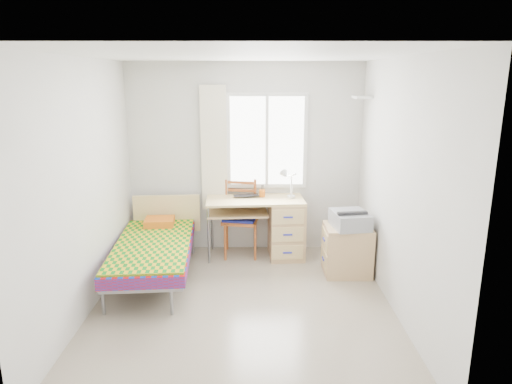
# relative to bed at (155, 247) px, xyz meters

# --- Properties ---
(floor) EXTENTS (3.50, 3.50, 0.00)m
(floor) POSITION_rel_bed_xyz_m (1.08, -0.73, -0.40)
(floor) COLOR #BCAD93
(floor) RESTS_ON ground
(ceiling) EXTENTS (3.50, 3.50, 0.00)m
(ceiling) POSITION_rel_bed_xyz_m (1.08, -0.73, 2.20)
(ceiling) COLOR white
(ceiling) RESTS_ON wall_back
(wall_back) EXTENTS (3.20, 0.00, 3.20)m
(wall_back) POSITION_rel_bed_xyz_m (1.08, 1.02, 0.90)
(wall_back) COLOR silver
(wall_back) RESTS_ON ground
(wall_left) EXTENTS (0.00, 3.50, 3.50)m
(wall_left) POSITION_rel_bed_xyz_m (-0.52, -0.73, 0.90)
(wall_left) COLOR silver
(wall_left) RESTS_ON ground
(wall_right) EXTENTS (0.00, 3.50, 3.50)m
(wall_right) POSITION_rel_bed_xyz_m (2.68, -0.73, 0.90)
(wall_right) COLOR silver
(wall_right) RESTS_ON ground
(window) EXTENTS (1.10, 0.04, 1.30)m
(window) POSITION_rel_bed_xyz_m (1.38, 0.99, 1.15)
(window) COLOR white
(window) RESTS_ON wall_back
(curtain) EXTENTS (0.35, 0.05, 1.70)m
(curtain) POSITION_rel_bed_xyz_m (0.66, 0.95, 1.05)
(curtain) COLOR #EDE5C4
(curtain) RESTS_ON wall_back
(floating_shelf) EXTENTS (0.20, 0.32, 0.03)m
(floating_shelf) POSITION_rel_bed_xyz_m (2.57, 0.67, 1.75)
(floating_shelf) COLOR white
(floating_shelf) RESTS_ON wall_right
(bed) EXTENTS (1.03, 1.96, 0.82)m
(bed) POSITION_rel_bed_xyz_m (0.00, 0.00, 0.00)
(bed) COLOR gray
(bed) RESTS_ON floor
(desk) EXTENTS (1.34, 0.68, 0.81)m
(desk) POSITION_rel_bed_xyz_m (1.57, 0.69, 0.04)
(desk) COLOR #DDB474
(desk) RESTS_ON floor
(chair) EXTENTS (0.52, 0.52, 1.04)m
(chair) POSITION_rel_bed_xyz_m (1.03, 0.78, 0.18)
(chair) COLOR #9C5A1E
(chair) RESTS_ON floor
(cabinet) EXTENTS (0.57, 0.50, 0.62)m
(cabinet) POSITION_rel_bed_xyz_m (2.37, 0.12, -0.09)
(cabinet) COLOR tan
(cabinet) RESTS_ON floor
(printer) EXTENTS (0.47, 0.53, 0.20)m
(printer) POSITION_rel_bed_xyz_m (2.38, 0.08, 0.32)
(printer) COLOR #929499
(printer) RESTS_ON cabinet
(laptop) EXTENTS (0.37, 0.27, 0.03)m
(laptop) POSITION_rel_bed_xyz_m (1.11, 0.75, 0.43)
(laptop) COLOR black
(laptop) RESTS_ON desk
(pen_cup) EXTENTS (0.10, 0.10, 0.10)m
(pen_cup) POSITION_rel_bed_xyz_m (1.32, 0.81, 0.46)
(pen_cup) COLOR orange
(pen_cup) RESTS_ON desk
(task_lamp) EXTENTS (0.23, 0.33, 0.43)m
(task_lamp) POSITION_rel_bed_xyz_m (1.65, 0.63, 0.68)
(task_lamp) COLOR white
(task_lamp) RESTS_ON desk
(book) EXTENTS (0.20, 0.25, 0.02)m
(book) POSITION_rel_bed_xyz_m (0.99, 0.66, 0.19)
(book) COLOR gray
(book) RESTS_ON desk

